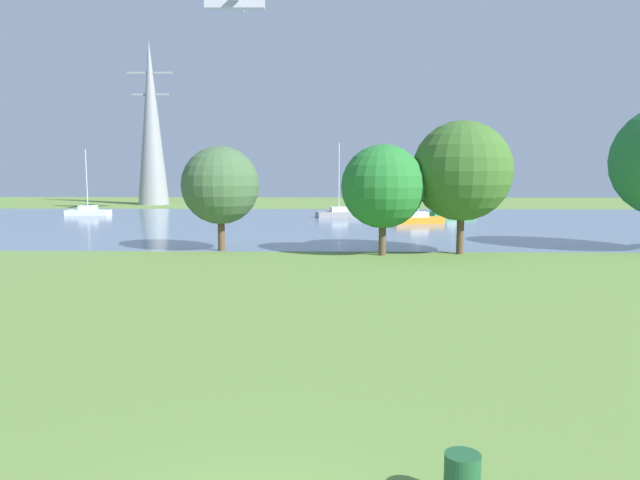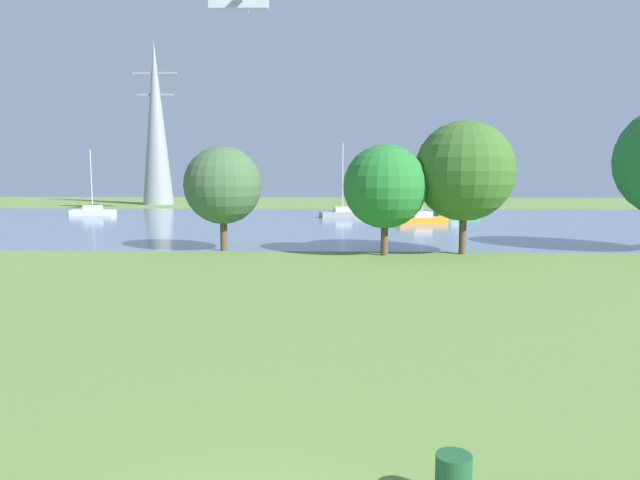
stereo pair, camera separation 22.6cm
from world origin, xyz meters
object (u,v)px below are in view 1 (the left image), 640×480
Objects in this scene: sailboat_orange at (418,219)px; light_aircraft at (234,3)px; litter_bin at (462,479)px; tree_west_near at (383,187)px; tree_east_near at (462,171)px; sailboat_white at (88,211)px; tree_mid_shore at (220,185)px; sailboat_green at (453,213)px; electricity_pylon at (151,123)px; sailboat_gray at (339,213)px.

light_aircraft is (-18.70, 9.97, 22.37)m from sailboat_orange.
tree_west_near is at bearing 87.99° from litter_bin.
tree_west_near is (-5.07, -21.02, 3.65)m from sailboat_orange.
sailboat_orange is 30.82m from light_aircraft.
tree_west_near is 4.91m from tree_east_near.
tree_east_near is at bearing -40.13° from sailboat_white.
sailboat_white is at bearing -176.91° from light_aircraft.
light_aircraft reaches higher than tree_mid_shore.
tree_mid_shore is (-9.04, 28.65, 3.72)m from litter_bin.
sailboat_green is at bearing 79.66° from tree_east_near.
electricity_pylon is at bearing 123.87° from tree_east_near.
sailboat_orange is 0.94× the size of tree_west_near.
electricity_pylon reaches higher than litter_bin.
sailboat_gray is at bearing 104.54° from tree_east_near.
sailboat_gray is (27.78, -1.95, 0.01)m from sailboat_white.
sailboat_orange is at bearing -41.38° from electricity_pylon.
sailboat_orange is 24.78m from tree_mid_shore.
electricity_pylon is at bearing 139.34° from sailboat_gray.
sailboat_gray is at bearing 136.15° from sailboat_orange.
sailboat_green is 46.11m from electricity_pylon.
tree_mid_shore is at bearing 170.43° from tree_west_near.
light_aircraft reaches higher than sailboat_gray.
tree_mid_shore is at bearing -68.90° from electricity_pylon.
sailboat_green is at bearing 71.15° from tree_west_near.
litter_bin is 0.11× the size of sailboat_white.
sailboat_gray is 1.20× the size of tree_mid_shore.
sailboat_green is 0.81× the size of tree_east_near.
sailboat_green is 0.89× the size of sailboat_white.
litter_bin is 0.10× the size of light_aircraft.
sailboat_orange is 0.27× the size of electricity_pylon.
sailboat_white reaches higher than litter_bin.
tree_east_near is (-5.22, -28.61, 4.56)m from sailboat_green.
tree_west_near is at bearing -44.97° from sailboat_white.
sailboat_gray is at bearing 91.46° from litter_bin.
tree_west_near reaches higher than sailboat_green.
tree_mid_shore is at bearing -82.92° from light_aircraft.
litter_bin is at bearing -92.01° from tree_west_near.
sailboat_white is at bearing 135.03° from tree_west_near.
sailboat_gray is 0.93× the size of light_aircraft.
sailboat_white is 42.74m from tree_west_near.
tree_mid_shore is at bearing -125.91° from sailboat_green.
sailboat_gray is 0.34× the size of electricity_pylon.
electricity_pylon is (-39.05, 21.80, 11.22)m from sailboat_green.
tree_mid_shore is 53.49m from electricity_pylon.
sailboat_gray is 25.20m from light_aircraft.
sailboat_gray is (-12.35, -1.14, 0.02)m from sailboat_green.
tree_east_near is (7.12, -27.47, 4.54)m from sailboat_gray.
tree_east_near is at bearing -90.84° from sailboat_orange.
sailboat_green is at bearing 59.22° from sailboat_orange.
sailboat_white is at bearing 165.54° from sailboat_orange.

